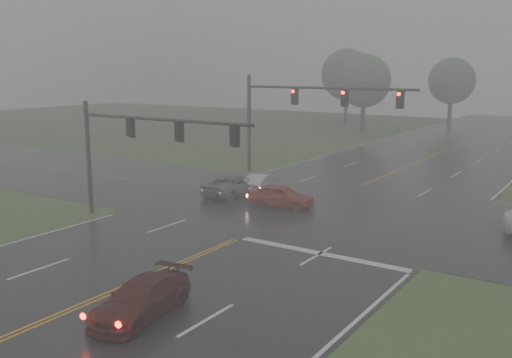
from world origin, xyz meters
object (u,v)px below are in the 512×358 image
Objects in this scene: sedan_silver at (261,192)px; signal_gantry_far at (296,106)px; sedan_red at (281,207)px; sedan_maroon at (142,317)px; car_grey at (235,195)px; signal_gantry_near at (132,139)px.

sedan_silver is 8.35m from signal_gantry_far.
sedan_maroon is at bearing -174.23° from sedan_red.
sedan_red is 4.46m from car_grey.
signal_gantry_far is at bearing -85.82° from car_grey.
signal_gantry_near is (-9.11, 8.72, 4.59)m from sedan_maroon.
signal_gantry_far is (-4.29, 9.27, 5.50)m from sedan_red.
car_grey is 9.68m from signal_gantry_near.
car_grey is at bearing 107.70° from sedan_maroon.
car_grey is 0.36× the size of signal_gantry_far.
car_grey is at bearing 65.67° from sedan_red.
sedan_silver is at bearing 80.90° from signal_gantry_near.
sedan_red is 4.58m from sedan_silver.
car_grey is (-4.29, 1.22, 0.00)m from sedan_red.
sedan_maroon is 13.42m from signal_gantry_near.
car_grey is at bearing -90.00° from signal_gantry_far.
signal_gantry_near is (-1.65, -10.31, 4.59)m from sedan_silver.
sedan_red is 9.97m from signal_gantry_near.
car_grey is at bearing 55.00° from sedan_silver.
signal_gantry_near is 0.83× the size of signal_gantry_far.
signal_gantry_near is at bearing 71.61° from sedan_silver.
sedan_silver is (-7.46, 19.03, 0.00)m from sedan_maroon.
signal_gantry_far is at bearing 100.12° from sedan_maroon.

